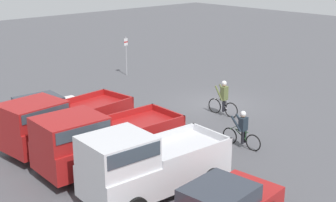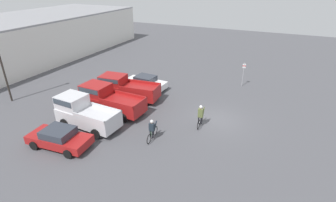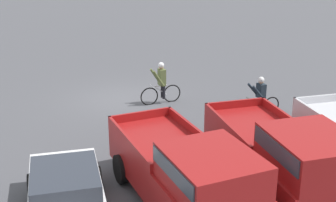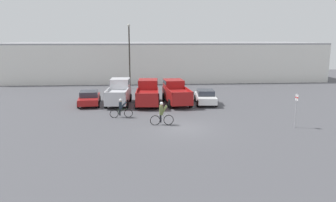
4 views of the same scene
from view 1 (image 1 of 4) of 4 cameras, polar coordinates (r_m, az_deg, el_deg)
ground_plane at (r=24.75m, az=5.75°, el=-0.42°), size 80.00×80.00×0.00m
pickup_truck_0 at (r=14.98m, az=-2.80°, el=-7.62°), size 2.41×5.09×2.35m
pickup_truck_1 at (r=17.16m, az=-8.35°, el=-4.61°), size 2.44×5.63×2.24m
pickup_truck_2 at (r=19.33m, az=-13.07°, el=-2.39°), size 2.60×5.67×2.18m
sedan_1 at (r=22.11m, az=-15.43°, el=-1.24°), size 2.17×4.37×1.38m
cyclist_0 at (r=22.91m, az=6.78°, el=0.35°), size 1.77×0.48×1.77m
cyclist_1 at (r=19.22m, az=9.03°, el=-3.40°), size 1.85×0.49×1.58m
fire_lane_sign at (r=30.48m, az=-5.13°, el=5.92°), size 0.07×0.30×2.53m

